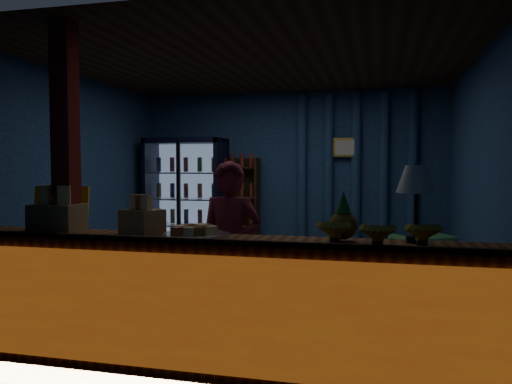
# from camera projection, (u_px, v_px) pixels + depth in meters

# --- Properties ---
(ground) EXTENTS (4.60, 4.60, 0.00)m
(ground) POSITION_uv_depth(u_px,v_px,m) (255.00, 298.00, 5.56)
(ground) COLOR #515154
(ground) RESTS_ON ground
(room_walls) EXTENTS (4.60, 4.60, 4.60)m
(room_walls) POSITION_uv_depth(u_px,v_px,m) (255.00, 158.00, 5.48)
(room_walls) COLOR navy
(room_walls) RESTS_ON ground
(counter) EXTENTS (4.40, 0.57, 0.99)m
(counter) POSITION_uv_depth(u_px,v_px,m) (193.00, 301.00, 3.69)
(counter) COLOR brown
(counter) RESTS_ON ground
(support_post) EXTENTS (0.16, 0.16, 2.60)m
(support_post) POSITION_uv_depth(u_px,v_px,m) (67.00, 189.00, 3.90)
(support_post) COLOR maroon
(support_post) RESTS_ON ground
(beverage_cooler) EXTENTS (1.20, 0.62, 1.90)m
(beverage_cooler) POSITION_uv_depth(u_px,v_px,m) (188.00, 201.00, 7.74)
(beverage_cooler) COLOR black
(beverage_cooler) RESTS_ON ground
(bottle_shelf) EXTENTS (0.50, 0.28, 1.60)m
(bottle_shelf) POSITION_uv_depth(u_px,v_px,m) (243.00, 210.00, 7.68)
(bottle_shelf) COLOR #3E2613
(bottle_shelf) RESTS_ON ground
(curtain_folds) EXTENTS (1.74, 0.14, 2.50)m
(curtain_folds) POSITION_uv_depth(u_px,v_px,m) (356.00, 178.00, 7.33)
(curtain_folds) COLOR navy
(curtain_folds) RESTS_ON room_walls
(framed_picture) EXTENTS (0.36, 0.04, 0.28)m
(framed_picture) POSITION_uv_depth(u_px,v_px,m) (346.00, 147.00, 7.30)
(framed_picture) COLOR gold
(framed_picture) RESTS_ON room_walls
(shopkeeper) EXTENTS (0.56, 0.38, 1.52)m
(shopkeeper) POSITION_uv_depth(u_px,v_px,m) (230.00, 251.00, 4.21)
(shopkeeper) COLOR maroon
(shopkeeper) RESTS_ON ground
(green_chair) EXTENTS (0.91, 0.91, 0.61)m
(green_chair) POSITION_uv_depth(u_px,v_px,m) (423.00, 256.00, 6.49)
(green_chair) COLOR #59B361
(green_chair) RESTS_ON ground
(side_table) EXTENTS (0.57, 0.48, 0.54)m
(side_table) POSITION_uv_depth(u_px,v_px,m) (335.00, 257.00, 6.82)
(side_table) COLOR #3E2613
(side_table) RESTS_ON ground
(yellow_sign) EXTENTS (0.46, 0.20, 0.36)m
(yellow_sign) POSITION_uv_depth(u_px,v_px,m) (61.00, 208.00, 4.17)
(yellow_sign) COLOR gold
(yellow_sign) RESTS_ON counter
(snack_box_left) EXTENTS (0.38, 0.32, 0.38)m
(snack_box_left) POSITION_uv_depth(u_px,v_px,m) (58.00, 216.00, 3.89)
(snack_box_left) COLOR tan
(snack_box_left) RESTS_ON counter
(snack_box_centre) EXTENTS (0.35, 0.32, 0.31)m
(snack_box_centre) POSITION_uv_depth(u_px,v_px,m) (142.00, 220.00, 3.90)
(snack_box_centre) COLOR tan
(snack_box_centre) RESTS_ON counter
(pastry_tray) EXTENTS (0.51, 0.51, 0.08)m
(pastry_tray) POSITION_uv_depth(u_px,v_px,m) (196.00, 233.00, 3.72)
(pastry_tray) COLOR silver
(pastry_tray) RESTS_ON counter
(banana_bunches) EXTENTS (0.82, 0.31, 0.18)m
(banana_bunches) POSITION_uv_depth(u_px,v_px,m) (377.00, 233.00, 3.28)
(banana_bunches) COLOR gold
(banana_bunches) RESTS_ON counter
(table_lamp) EXTENTS (0.27, 0.27, 0.53)m
(table_lamp) POSITION_uv_depth(u_px,v_px,m) (416.00, 182.00, 3.41)
(table_lamp) COLOR black
(table_lamp) RESTS_ON counter
(pineapple) EXTENTS (0.20, 0.20, 0.34)m
(pineapple) POSITION_uv_depth(u_px,v_px,m) (343.00, 221.00, 3.50)
(pineapple) COLOR brown
(pineapple) RESTS_ON counter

